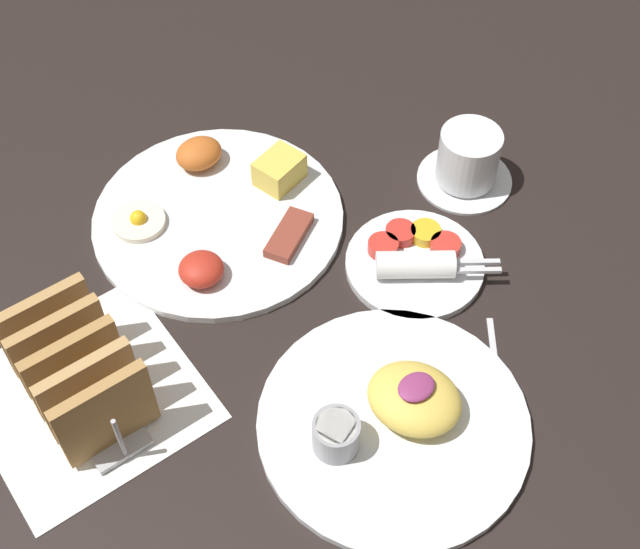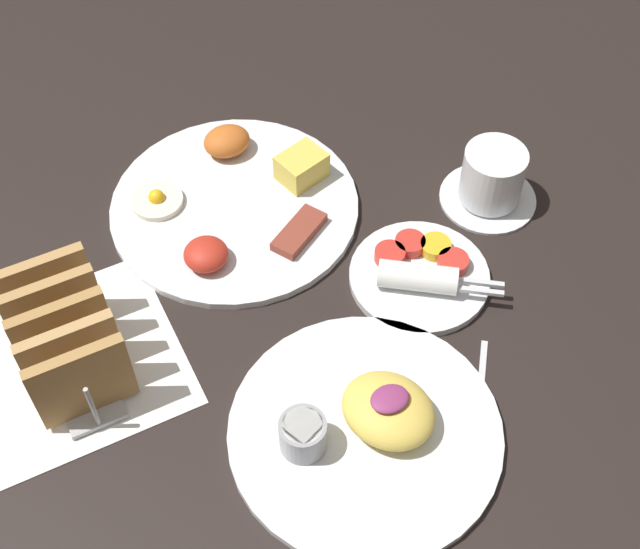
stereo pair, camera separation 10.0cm
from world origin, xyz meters
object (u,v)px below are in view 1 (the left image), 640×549
(plate_condiments, at_px, (415,261))
(toast_rack, at_px, (77,371))
(plate_breakfast, at_px, (219,213))
(coffee_cup, at_px, (468,160))
(plate_foreground, at_px, (394,417))

(plate_condiments, relative_size, toast_rack, 0.90)
(plate_breakfast, distance_m, plate_condiments, 0.25)
(toast_rack, xyz_separation_m, coffee_cup, (0.53, 0.00, -0.02))
(plate_condiments, height_order, coffee_cup, coffee_cup)
(toast_rack, bearing_deg, plate_condiments, -9.87)
(coffee_cup, bearing_deg, toast_rack, -179.73)
(plate_condiments, bearing_deg, coffee_cup, 26.71)
(toast_rack, distance_m, coffee_cup, 0.53)
(plate_breakfast, relative_size, coffee_cup, 2.54)
(plate_condiments, distance_m, toast_rack, 0.40)
(plate_breakfast, height_order, toast_rack, toast_rack)
(plate_breakfast, relative_size, toast_rack, 1.69)
(plate_breakfast, distance_m, plate_foreground, 0.35)
(plate_foreground, distance_m, coffee_cup, 0.36)
(plate_breakfast, xyz_separation_m, coffee_cup, (0.28, -0.13, 0.03))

